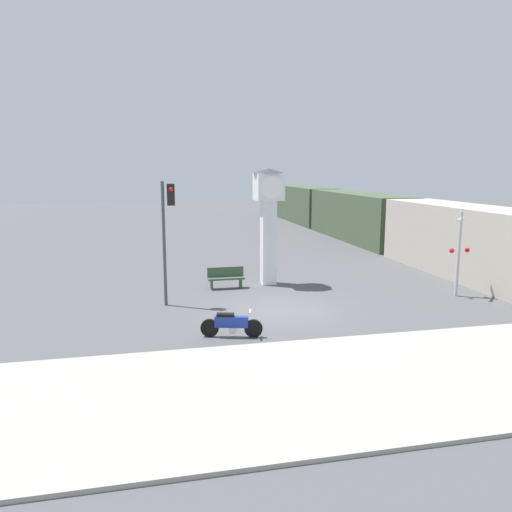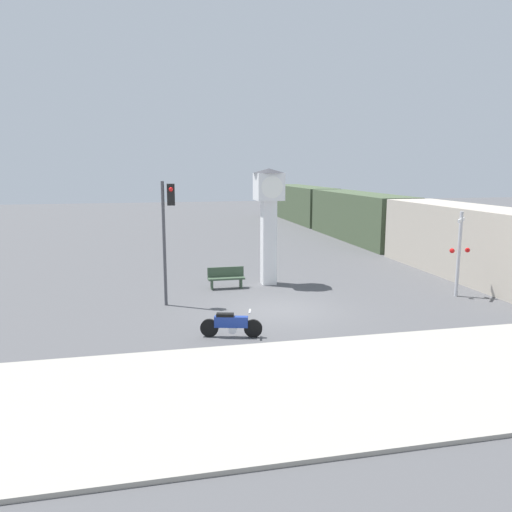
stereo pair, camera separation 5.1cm
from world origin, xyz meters
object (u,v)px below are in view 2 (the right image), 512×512
object	(u,v)px
clock_tower	(269,208)
motorcycle	(231,324)
bench	(226,277)
freight_train	(359,216)
railroad_crossing_signal	(459,250)
traffic_light	(167,222)

from	to	relation	value
clock_tower	motorcycle	bearing A→B (deg)	-112.97
motorcycle	bench	xyz separation A→B (m)	(0.86, 6.37, 0.08)
freight_train	railroad_crossing_signal	bearing A→B (deg)	-99.92
motorcycle	bench	world-z (taller)	bench
railroad_crossing_signal	clock_tower	bearing A→B (deg)	151.47
clock_tower	freight_train	size ratio (longest dim) A/B	0.13
motorcycle	bench	bearing A→B (deg)	97.24
motorcycle	clock_tower	bearing A→B (deg)	81.98
motorcycle	freight_train	size ratio (longest dim) A/B	0.05
clock_tower	traffic_light	world-z (taller)	clock_tower
railroad_crossing_signal	bench	xyz separation A→B (m)	(-9.01, 3.42, -1.42)
motorcycle	freight_train	xyz separation A→B (m)	(12.70, 19.09, 1.29)
clock_tower	traffic_light	distance (m)	5.25
freight_train	railroad_crossing_signal	world-z (taller)	railroad_crossing_signal
traffic_light	railroad_crossing_signal	world-z (taller)	traffic_light
motorcycle	clock_tower	world-z (taller)	clock_tower
motorcycle	traffic_light	size ratio (longest dim) A/B	0.40
bench	motorcycle	bearing A→B (deg)	-97.71
clock_tower	railroad_crossing_signal	bearing A→B (deg)	-28.53
traffic_light	bench	world-z (taller)	traffic_light
freight_train	traffic_light	distance (m)	20.80
motorcycle	traffic_light	bearing A→B (deg)	127.08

